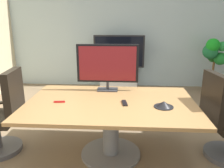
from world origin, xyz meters
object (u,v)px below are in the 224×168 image
at_px(office_chair_left, 3,119).
at_px(office_chair_right, 224,124).
at_px(tv_monitor, 108,65).
at_px(potted_plant, 213,60).
at_px(remote_control, 125,103).
at_px(conference_phone, 164,104).
at_px(wall_display_unit, 119,71).
at_px(conference_table, 111,115).

xyz_separation_m(office_chair_left, office_chair_right, (2.75, 0.03, 0.00)).
bearing_deg(tv_monitor, potted_plant, 44.05).
xyz_separation_m(office_chair_left, remote_control, (1.54, -0.05, 0.28)).
xyz_separation_m(office_chair_right, potted_plant, (0.76, 2.58, 0.34)).
height_order(potted_plant, conference_phone, potted_plant).
height_order(tv_monitor, remote_control, tv_monitor).
relative_size(tv_monitor, potted_plant, 0.66).
bearing_deg(tv_monitor, wall_display_unit, 87.99).
distance_m(office_chair_left, office_chair_right, 2.75).
height_order(conference_table, office_chair_right, office_chair_right).
xyz_separation_m(conference_table, office_chair_left, (-1.38, 0.00, -0.10)).
bearing_deg(conference_table, office_chair_left, 179.99).
relative_size(wall_display_unit, conference_phone, 5.95).
height_order(conference_table, potted_plant, potted_plant).
bearing_deg(tv_monitor, conference_phone, -40.98).
bearing_deg(conference_table, potted_plant, 50.63).
distance_m(conference_table, remote_control, 0.25).
bearing_deg(remote_control, office_chair_right, -5.05).
bearing_deg(conference_phone, tv_monitor, 139.02).
xyz_separation_m(office_chair_right, conference_phone, (-0.77, -0.16, 0.30)).
relative_size(potted_plant, remote_control, 7.49).
distance_m(office_chair_right, potted_plant, 2.71).
distance_m(tv_monitor, wall_display_unit, 2.44).
distance_m(conference_table, conference_phone, 0.65).
height_order(office_chair_left, wall_display_unit, wall_display_unit).
bearing_deg(tv_monitor, conference_table, -80.92).
relative_size(wall_display_unit, remote_control, 7.71).
height_order(tv_monitor, potted_plant, tv_monitor).
relative_size(tv_monitor, wall_display_unit, 0.64).
relative_size(office_chair_left, office_chair_right, 1.00).
distance_m(wall_display_unit, remote_control, 2.89).
xyz_separation_m(office_chair_left, wall_display_unit, (1.38, 2.82, -0.01)).
bearing_deg(tv_monitor, office_chair_left, -160.33).
bearing_deg(office_chair_right, tv_monitor, 64.91).
height_order(office_chair_right, remote_control, office_chair_right).
relative_size(potted_plant, conference_phone, 5.79).
distance_m(office_chair_left, tv_monitor, 1.52).
height_order(office_chair_right, potted_plant, potted_plant).
xyz_separation_m(potted_plant, conference_phone, (-1.52, -2.73, -0.04)).
xyz_separation_m(wall_display_unit, conference_phone, (0.60, -2.95, 0.31)).
relative_size(office_chair_left, conference_phone, 4.95).
bearing_deg(tv_monitor, remote_control, -65.00).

